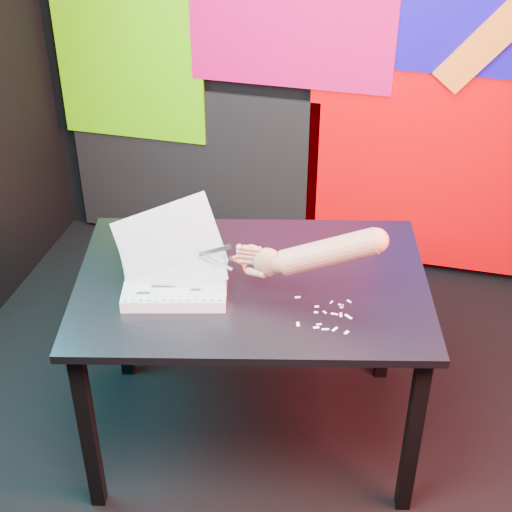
# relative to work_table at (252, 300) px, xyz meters

# --- Properties ---
(room) EXTENTS (3.01, 3.01, 2.71)m
(room) POSITION_rel_work_table_xyz_m (0.11, -0.17, 0.69)
(room) COLOR black
(room) RESTS_ON ground
(backdrop) EXTENTS (2.88, 0.05, 2.08)m
(backdrop) POSITION_rel_work_table_xyz_m (0.18, 1.29, 0.29)
(backdrop) COLOR #E40006
(backdrop) RESTS_ON ground
(work_table) EXTENTS (1.38, 1.07, 0.75)m
(work_table) POSITION_rel_work_table_xyz_m (0.00, 0.00, 0.00)
(work_table) COLOR black
(work_table) RESTS_ON ground
(printout_stack) EXTENTS (0.43, 0.33, 0.34)m
(printout_stack) POSITION_rel_work_table_xyz_m (-0.24, -0.11, 0.12)
(printout_stack) COLOR silver
(printout_stack) RESTS_ON work_table
(scissors) EXTENTS (0.22, 0.02, 0.12)m
(scissors) POSITION_rel_work_table_xyz_m (0.01, -0.08, 0.23)
(scissors) COLOR #B1B1B1
(scissors) RESTS_ON printout_stack
(hand_forearm) EXTENTS (0.48, 0.10, 0.23)m
(hand_forearm) POSITION_rel_work_table_xyz_m (0.24, -0.07, 0.29)
(hand_forearm) COLOR #B57060
(hand_forearm) RESTS_ON work_table
(paper_clippings) EXTENTS (0.21, 0.18, 0.00)m
(paper_clippings) POSITION_rel_work_table_xyz_m (0.30, -0.13, 0.09)
(paper_clippings) COLOR white
(paper_clippings) RESTS_ON work_table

